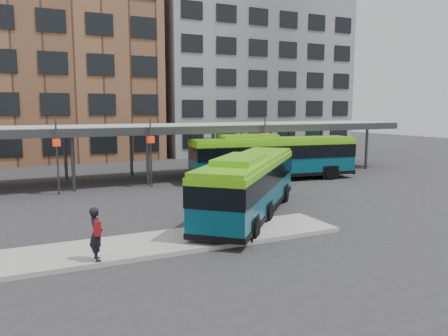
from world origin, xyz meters
TOP-DOWN VIEW (x-y plane):
  - ground at (0.00, 0.00)m, footprint 120.00×120.00m
  - boarding_island at (-5.50, -3.00)m, footprint 14.00×3.00m
  - canopy at (-0.06, 12.87)m, footprint 40.00×6.53m
  - building_brick at (-10.00, 32.00)m, footprint 26.00×14.00m
  - building_grey at (16.00, 32.00)m, footprint 24.00×14.00m
  - bus_front at (-0.69, -0.24)m, footprint 9.71×10.38m
  - bus_rear at (6.27, 8.90)m, footprint 12.92×4.18m
  - pedestrian at (-8.87, -4.21)m, footprint 0.49×0.72m
  - bike_rack at (13.42, 11.94)m, footprint 6.42×1.67m

SIDE VIEW (x-z plane):
  - ground at x=0.00m, z-range 0.00..0.00m
  - boarding_island at x=-5.50m, z-range 0.00..0.18m
  - bike_rack at x=13.42m, z-range -0.04..0.99m
  - pedestrian at x=-8.87m, z-range 0.19..2.08m
  - bus_front at x=-0.69m, z-range 0.07..3.30m
  - bus_rear at x=6.27m, z-range 0.07..3.57m
  - canopy at x=-0.06m, z-range 1.51..6.31m
  - building_grey at x=16.00m, z-range 0.00..20.00m
  - building_brick at x=-10.00m, z-range 0.00..22.00m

